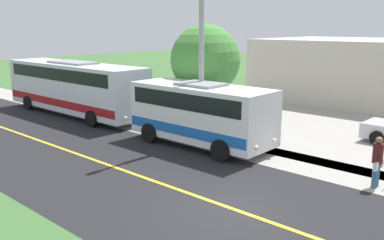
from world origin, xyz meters
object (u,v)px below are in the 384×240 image
object	(u,v)px
shuttle_bus_front	(201,111)
pedestrian_with_bags	(377,160)
street_light_pole	(200,42)
transit_bus_rear	(74,86)
tree_curbside	(205,60)

from	to	relation	value
shuttle_bus_front	pedestrian_with_bags	xyz separation A→B (m)	(-0.10, 7.64, -0.63)
shuttle_bus_front	street_light_pole	distance (m)	3.06
transit_bus_rear	pedestrian_with_bags	xyz separation A→B (m)	(-0.07, 17.76, -0.83)
shuttle_bus_front	transit_bus_rear	distance (m)	10.11
tree_curbside	pedestrian_with_bags	bearing A→B (deg)	74.18
shuttle_bus_front	tree_curbside	bearing A→B (deg)	-142.87
pedestrian_with_bags	tree_curbside	world-z (taller)	tree_curbside
shuttle_bus_front	tree_curbside	xyz separation A→B (m)	(-2.88, -2.18, 1.99)
shuttle_bus_front	street_light_pole	size ratio (longest dim) A/B	0.82
shuttle_bus_front	pedestrian_with_bags	distance (m)	7.67
pedestrian_with_bags	street_light_pole	size ratio (longest dim) A/B	0.21
tree_curbside	street_light_pole	bearing A→B (deg)	35.23
pedestrian_with_bags	tree_curbside	size ratio (longest dim) A/B	0.32
street_light_pole	pedestrian_with_bags	bearing A→B (deg)	88.11
transit_bus_rear	street_light_pole	size ratio (longest dim) A/B	1.36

